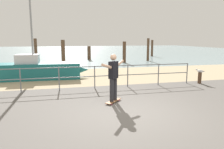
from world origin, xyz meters
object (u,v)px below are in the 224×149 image
object	(u,v)px
bollard_short	(200,78)
seagull	(200,71)
sailboat	(43,70)
skateboarder	(113,75)
skateboard	(113,101)

from	to	relation	value
bollard_short	seagull	size ratio (longest dim) A/B	1.28
sailboat	seagull	bearing A→B (deg)	-22.62
skateboarder	bollard_short	xyz separation A→B (m)	(5.03, 2.15, -0.73)
bollard_short	skateboard	bearing A→B (deg)	-156.83
sailboat	bollard_short	size ratio (longest dim) A/B	8.95
skateboard	skateboarder	size ratio (longest dim) A/B	0.43
sailboat	bollard_short	xyz separation A→B (m)	(7.78, -3.25, -0.23)
bollard_short	seagull	distance (m)	0.36
skateboard	bollard_short	world-z (taller)	bollard_short
seagull	bollard_short	bearing A→B (deg)	-60.26
skateboard	seagull	xyz separation A→B (m)	(5.03, 2.17, 0.58)
seagull	skateboarder	bearing A→B (deg)	-156.66
sailboat	seagull	xyz separation A→B (m)	(7.77, -3.24, 0.13)
skateboarder	bollard_short	distance (m)	5.53
skateboarder	sailboat	bearing A→B (deg)	116.91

